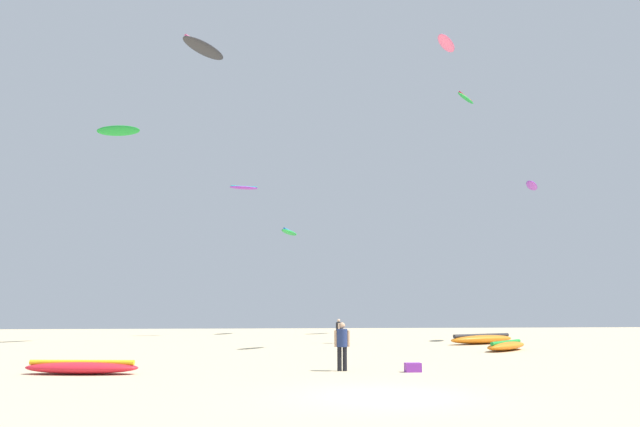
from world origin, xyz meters
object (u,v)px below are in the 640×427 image
object	(u,v)px
kite_grounded_far	(482,339)
kite_aloft_6	(532,186)
cooler_box	(413,367)
kite_aloft_5	(289,232)
person_foreground	(342,342)
kite_aloft_1	(466,98)
person_midground	(339,329)
kite_grounded_mid	(506,346)
kite_aloft_3	(244,188)
kite_grounded_near	(82,367)
kite_aloft_0	(118,131)
kite_aloft_7	(204,48)
kite_aloft_2	(446,43)

from	to	relation	value
kite_grounded_far	kite_aloft_6	world-z (taller)	kite_aloft_6
cooler_box	kite_aloft_5	world-z (taller)	kite_aloft_5
person_foreground	kite_aloft_1	world-z (taller)	kite_aloft_1
person_midground	kite_aloft_5	bearing A→B (deg)	104.14
kite_grounded_mid	cooler_box	xyz separation A→B (m)	(-8.12, -10.78, -0.10)
kite_grounded_far	kite_aloft_5	xyz separation A→B (m)	(-11.45, 18.41, 9.20)
kite_aloft_3	kite_aloft_1	bearing A→B (deg)	3.90
kite_grounded_near	kite_aloft_5	size ratio (longest dim) A/B	1.02
kite_grounded_far	cooler_box	xyz separation A→B (m)	(-9.27, -17.22, -0.16)
kite_aloft_0	kite_aloft_6	size ratio (longest dim) A/B	1.17
kite_aloft_3	kite_aloft_7	world-z (taller)	kite_aloft_7
kite_grounded_far	kite_aloft_2	size ratio (longest dim) A/B	2.06
kite_aloft_2	kite_aloft_7	size ratio (longest dim) A/B	0.63
kite_aloft_2	kite_aloft_7	bearing A→B (deg)	149.85
kite_aloft_1	kite_aloft_2	xyz separation A→B (m)	(-9.10, -21.26, -4.61)
person_foreground	person_midground	xyz separation A→B (m)	(2.55, 18.44, -0.07)
kite_aloft_5	kite_aloft_7	world-z (taller)	kite_aloft_7
kite_aloft_5	kite_grounded_far	bearing A→B (deg)	-58.12
kite_aloft_7	kite_aloft_1	bearing A→B (deg)	27.21
kite_grounded_mid	kite_aloft_7	xyz separation A→B (m)	(-17.55, 9.80, 20.66)
person_foreground	kite_aloft_5	xyz separation A→B (m)	(0.23, 34.95, 8.51)
person_foreground	kite_grounded_mid	distance (m)	14.61
kite_grounded_near	kite_aloft_7	size ratio (longest dim) A/B	0.94
kite_aloft_0	kite_aloft_2	xyz separation A→B (m)	(22.08, -14.44, 1.83)
kite_aloft_3	kite_aloft_5	bearing A→B (deg)	43.07
kite_grounded_mid	kite_aloft_1	distance (m)	32.28
kite_grounded_mid	kite_aloft_3	bearing A→B (deg)	125.08
kite_aloft_2	kite_aloft_0	bearing A→B (deg)	146.82
cooler_box	kite_aloft_7	xyz separation A→B (m)	(-9.43, 20.58, 20.76)
kite_aloft_6	person_midground	bearing A→B (deg)	-175.58
kite_aloft_1	kite_aloft_7	world-z (taller)	kite_aloft_1
person_foreground	kite_grounded_mid	size ratio (longest dim) A/B	0.42
kite_grounded_far	kite_aloft_6	bearing A→B (deg)	28.93
person_midground	cooler_box	distance (m)	19.14
cooler_box	kite_grounded_near	bearing A→B (deg)	177.10
kite_aloft_6	kite_aloft_7	world-z (taller)	kite_aloft_7
kite_grounded_far	kite_aloft_2	xyz separation A→B (m)	(-3.56, -5.43, 17.72)
kite_aloft_2	kite_aloft_5	size ratio (longest dim) A/B	0.68
kite_aloft_2	kite_aloft_7	xyz separation A→B (m)	(-15.14, 8.79, 2.88)
kite_grounded_mid	cooler_box	distance (m)	13.49
cooler_box	kite_aloft_1	size ratio (longest dim) A/B	0.17
kite_aloft_0	kite_aloft_1	distance (m)	32.57
kite_grounded_far	kite_aloft_1	distance (m)	27.93
cooler_box	kite_aloft_0	world-z (taller)	kite_aloft_0
kite_grounded_mid	kite_aloft_0	xyz separation A→B (m)	(-24.50, 15.45, 15.95)
person_foreground	kite_grounded_far	bearing A→B (deg)	152.23
person_midground	kite_grounded_far	bearing A→B (deg)	-5.61
kite_grounded_near	kite_aloft_5	xyz separation A→B (m)	(9.24, 35.05, 9.29)
kite_grounded_near	kite_grounded_mid	xyz separation A→B (m)	(19.54, 10.20, 0.03)
cooler_box	kite_aloft_5	xyz separation A→B (m)	(-2.19, 35.63, 9.36)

